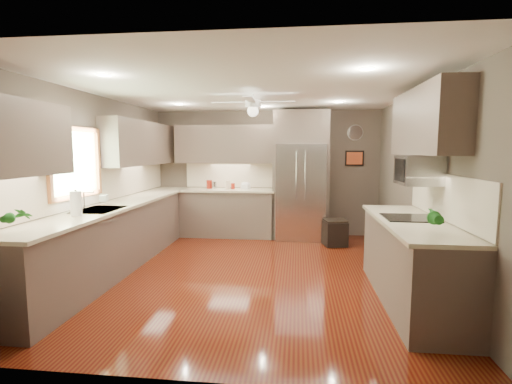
% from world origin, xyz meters
% --- Properties ---
extents(floor, '(5.00, 5.00, 0.00)m').
position_xyz_m(floor, '(0.00, 0.00, 0.00)').
color(floor, '#4C100A').
rests_on(floor, ground).
extents(ceiling, '(5.00, 5.00, 0.00)m').
position_xyz_m(ceiling, '(0.00, 0.00, 2.50)').
color(ceiling, white).
rests_on(ceiling, ground).
extents(wall_back, '(4.50, 0.00, 4.50)m').
position_xyz_m(wall_back, '(0.00, 2.50, 1.25)').
color(wall_back, brown).
rests_on(wall_back, ground).
extents(wall_front, '(4.50, 0.00, 4.50)m').
position_xyz_m(wall_front, '(0.00, -2.50, 1.25)').
color(wall_front, brown).
rests_on(wall_front, ground).
extents(wall_left, '(0.00, 5.00, 5.00)m').
position_xyz_m(wall_left, '(-2.25, 0.00, 1.25)').
color(wall_left, brown).
rests_on(wall_left, ground).
extents(wall_right, '(0.00, 5.00, 5.00)m').
position_xyz_m(wall_right, '(2.25, 0.00, 1.25)').
color(wall_right, brown).
rests_on(wall_right, ground).
extents(canister_a, '(0.14, 0.14, 0.18)m').
position_xyz_m(canister_a, '(-1.12, 2.26, 1.02)').
color(canister_a, maroon).
rests_on(canister_a, back_run).
extents(canister_b, '(0.12, 0.12, 0.15)m').
position_xyz_m(canister_b, '(-1.01, 2.21, 1.01)').
color(canister_b, silver).
rests_on(canister_b, back_run).
extents(canister_c, '(0.13, 0.13, 0.17)m').
position_xyz_m(canister_c, '(-0.73, 2.18, 1.03)').
color(canister_c, beige).
rests_on(canister_c, back_run).
extents(canister_d, '(0.10, 0.10, 0.12)m').
position_xyz_m(canister_d, '(-0.63, 2.20, 1.00)').
color(canister_d, maroon).
rests_on(canister_d, back_run).
extents(soap_bottle, '(0.11, 0.11, 0.20)m').
position_xyz_m(soap_bottle, '(-2.05, -0.11, 1.04)').
color(soap_bottle, white).
rests_on(soap_bottle, left_run).
extents(potted_plant_left, '(0.17, 0.12, 0.32)m').
position_xyz_m(potted_plant_left, '(-1.94, -1.90, 1.10)').
color(potted_plant_left, '#1C621C').
rests_on(potted_plant_left, left_run).
extents(potted_plant_right, '(0.17, 0.13, 0.30)m').
position_xyz_m(potted_plant_right, '(1.91, -1.45, 1.09)').
color(potted_plant_right, '#1C621C').
rests_on(potted_plant_right, right_run).
extents(bowl, '(0.27, 0.27, 0.05)m').
position_xyz_m(bowl, '(-0.38, 2.23, 0.97)').
color(bowl, beige).
rests_on(bowl, back_run).
extents(left_run, '(0.65, 4.70, 1.45)m').
position_xyz_m(left_run, '(-1.95, 0.15, 0.48)').
color(left_run, brown).
rests_on(left_run, ground).
extents(back_run, '(1.85, 0.65, 1.45)m').
position_xyz_m(back_run, '(-0.72, 2.20, 0.48)').
color(back_run, brown).
rests_on(back_run, ground).
extents(uppers, '(4.50, 4.70, 0.95)m').
position_xyz_m(uppers, '(-0.74, 0.71, 1.87)').
color(uppers, brown).
rests_on(uppers, wall_left).
extents(window, '(0.05, 1.12, 0.92)m').
position_xyz_m(window, '(-2.22, -0.50, 1.55)').
color(window, '#BFF2B2').
rests_on(window, wall_left).
extents(sink, '(0.50, 0.70, 0.32)m').
position_xyz_m(sink, '(-1.93, -0.50, 0.91)').
color(sink, silver).
rests_on(sink, left_run).
extents(refrigerator, '(1.06, 0.75, 2.45)m').
position_xyz_m(refrigerator, '(0.70, 2.16, 1.19)').
color(refrigerator, silver).
rests_on(refrigerator, ground).
extents(right_run, '(0.70, 2.20, 1.45)m').
position_xyz_m(right_run, '(1.93, -0.80, 0.48)').
color(right_run, brown).
rests_on(right_run, ground).
extents(microwave, '(0.43, 0.55, 0.34)m').
position_xyz_m(microwave, '(2.03, -0.55, 1.48)').
color(microwave, silver).
rests_on(microwave, wall_right).
extents(ceiling_fan, '(1.18, 1.18, 0.32)m').
position_xyz_m(ceiling_fan, '(-0.00, 0.30, 2.33)').
color(ceiling_fan, white).
rests_on(ceiling_fan, ceiling).
extents(recessed_lights, '(2.84, 3.14, 0.01)m').
position_xyz_m(recessed_lights, '(-0.04, 0.40, 2.49)').
color(recessed_lights, white).
rests_on(recessed_lights, ceiling).
extents(wall_clock, '(0.30, 0.03, 0.30)m').
position_xyz_m(wall_clock, '(1.75, 2.48, 2.05)').
color(wall_clock, white).
rests_on(wall_clock, wall_back).
extents(framed_print, '(0.36, 0.03, 0.30)m').
position_xyz_m(framed_print, '(1.75, 2.48, 1.55)').
color(framed_print, black).
rests_on(framed_print, wall_back).
extents(stool, '(0.45, 0.45, 0.46)m').
position_xyz_m(stool, '(1.32, 1.61, 0.24)').
color(stool, black).
rests_on(stool, ground).
extents(paper_towel, '(0.13, 0.13, 0.32)m').
position_xyz_m(paper_towel, '(-1.94, -0.96, 1.08)').
color(paper_towel, white).
rests_on(paper_towel, left_run).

